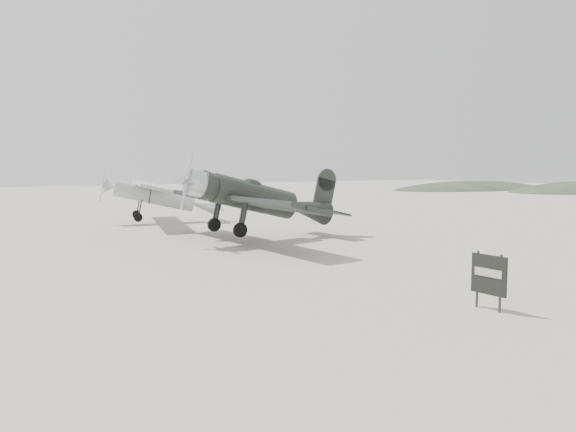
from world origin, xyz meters
The scene contains 5 objects.
ground centered at (0.00, 0.00, 0.00)m, with size 160.00×160.00×0.00m, color #A7A494.
hill_northeast centered at (50.00, 40.00, 0.00)m, with size 32.00×16.00×5.20m, color #2E3829.
lowwing_monoplane centered at (0.17, 7.70, 1.89)m, with size 7.95×11.09×3.58m.
highwing_monoplane centered at (-1.45, 17.63, 1.76)m, with size 7.12×9.96×2.81m.
sign_board centered at (-0.71, -5.93, 0.82)m, with size 0.14×0.96×1.38m.
Camera 1 is at (-11.44, -14.93, 3.47)m, focal length 35.00 mm.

